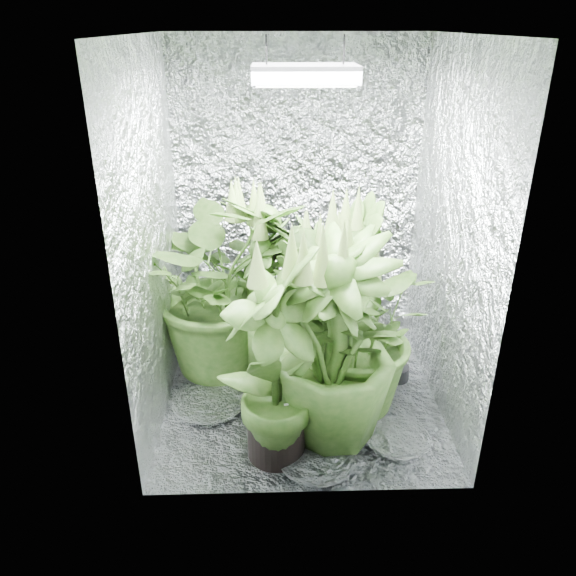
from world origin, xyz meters
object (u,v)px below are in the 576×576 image
at_px(grow_lamp, 305,74).
at_px(plant_f, 276,359).
at_px(plant_h, 334,344).
at_px(plant_e, 351,334).
at_px(plant_g, 316,320).
at_px(plant_b, 319,290).
at_px(circulation_fan, 393,356).
at_px(plant_a, 221,284).
at_px(plant_c, 339,293).
at_px(plant_d, 268,289).

distance_m(grow_lamp, plant_f, 1.36).
bearing_deg(grow_lamp, plant_h, -70.39).
xyz_separation_m(plant_e, plant_g, (-0.18, 0.18, -0.01)).
bearing_deg(plant_g, plant_h, -81.25).
height_order(plant_b, plant_f, plant_f).
height_order(grow_lamp, plant_g, grow_lamp).
bearing_deg(plant_h, circulation_fan, 50.42).
bearing_deg(plant_a, circulation_fan, -7.97).
distance_m(plant_b, plant_e, 0.64).
distance_m(plant_a, plant_f, 0.87).
xyz_separation_m(plant_g, plant_h, (0.06, -0.40, 0.08)).
bearing_deg(plant_c, plant_d, 172.91).
bearing_deg(plant_a, plant_d, -2.16).
relative_size(plant_e, circulation_fan, 2.67).
height_order(plant_d, plant_e, plant_d).
height_order(plant_e, plant_g, plant_g).
distance_m(plant_e, circulation_fan, 0.56).
relative_size(grow_lamp, plant_f, 0.40).
bearing_deg(plant_b, circulation_fan, -35.82).
height_order(plant_e, plant_h, plant_h).
bearing_deg(plant_c, plant_b, 113.54).
relative_size(plant_b, plant_f, 0.83).
distance_m(plant_c, plant_h, 0.62).
distance_m(grow_lamp, plant_d, 1.30).
xyz_separation_m(plant_h, circulation_fan, (0.44, 0.53, -0.41)).
bearing_deg(plant_d, circulation_fan, -10.07).
relative_size(plant_b, plant_h, 0.84).
distance_m(grow_lamp, circulation_fan, 1.76).
distance_m(plant_f, plant_g, 0.58).
height_order(plant_d, circulation_fan, plant_d).
relative_size(plant_a, plant_e, 1.19).
relative_size(plant_d, plant_e, 1.16).
relative_size(plant_d, plant_h, 1.00).
height_order(plant_a, plant_f, plant_a).
xyz_separation_m(plant_c, plant_g, (-0.16, -0.21, -0.07)).
xyz_separation_m(plant_c, plant_f, (-0.39, -0.74, 0.01)).
xyz_separation_m(plant_c, plant_h, (-0.10, -0.61, 0.01)).
relative_size(plant_a, plant_h, 1.02).
bearing_deg(plant_b, plant_g, -97.08).
height_order(plant_c, plant_d, plant_d).
xyz_separation_m(plant_a, plant_e, (0.74, -0.45, -0.10)).
bearing_deg(plant_h, plant_a, 132.46).
bearing_deg(plant_d, grow_lamp, -54.36).
bearing_deg(plant_b, plant_d, -151.12).
distance_m(plant_d, circulation_fan, 0.88).
relative_size(plant_a, circulation_fan, 3.17).
height_order(plant_c, circulation_fan, plant_c).
bearing_deg(plant_e, plant_g, 135.72).
distance_m(grow_lamp, plant_b, 1.43).
height_order(plant_a, circulation_fan, plant_a).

